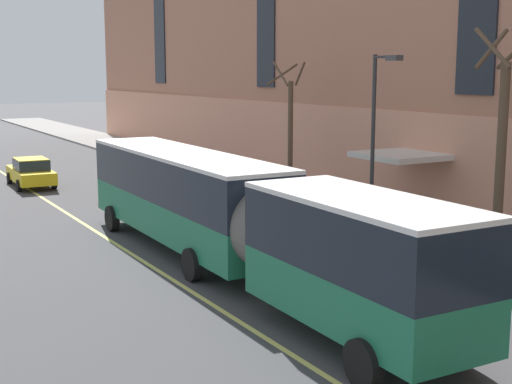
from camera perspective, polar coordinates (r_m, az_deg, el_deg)
name	(u,v)px	position (r m, az deg, el deg)	size (l,w,h in m)	color
ground_plane	(379,334)	(17.55, 9.80, -11.14)	(260.00, 260.00, 0.00)	#424244
city_bus	(230,211)	(21.50, -2.12, -1.54)	(3.03, 19.35, 3.45)	#1E704C
parked_car_darkgray_0	(229,185)	(34.31, -2.15, 0.58)	(2.01, 4.24, 1.56)	#4C4C51
parked_car_silver_4	(144,159)	(44.96, -8.92, 2.63)	(2.07, 4.49, 1.56)	#B7B7BC
parked_car_white_5	(329,212)	(27.85, 5.85, -1.59)	(2.00, 4.41, 1.56)	silver
taxi_cab	(31,172)	(40.44, -17.56, 1.52)	(2.13, 4.85, 1.56)	yellow
street_tree_mid_block	(502,135)	(25.76, 19.09, 4.32)	(1.83, 1.79, 7.51)	brown
street_tree_far_uptown	(290,127)	(36.02, 2.72, 5.23)	(1.80, 1.64, 6.53)	brown
street_lamp	(377,122)	(27.88, 9.68, 5.53)	(0.36, 1.48, 6.67)	#2D2D30
lane_centerline	(228,315)	(18.59, -2.23, -9.78)	(0.16, 140.00, 0.01)	#E0D66B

